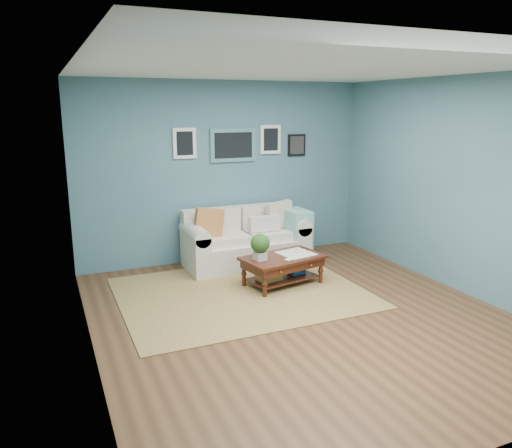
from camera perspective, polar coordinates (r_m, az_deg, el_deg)
room_shell at (r=5.41m, az=5.35°, el=3.03°), size 5.00×5.02×2.70m
area_rug at (r=6.42m, az=-1.69°, el=-7.84°), size 3.01×2.41×0.01m
loveseat at (r=7.45m, az=-0.71°, el=-1.77°), size 1.84×0.83×0.94m
coffee_table at (r=6.57m, az=2.65°, el=-4.34°), size 1.16×0.80×0.74m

